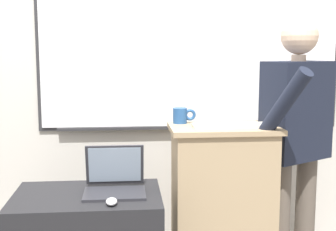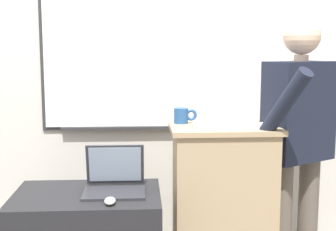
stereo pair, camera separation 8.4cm
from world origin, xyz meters
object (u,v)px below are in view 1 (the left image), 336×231
object	(u,v)px
computer_mouse_by_laptop	(112,202)
lectern_podium	(222,210)
computer_mouse_by_keyboard	(269,123)
person_presenter	(296,131)
coffee_mug	(181,116)
wireless_keyboard	(230,126)
laptop	(115,179)

from	to	relation	value
computer_mouse_by_laptop	lectern_podium	bearing A→B (deg)	27.02
computer_mouse_by_laptop	computer_mouse_by_keyboard	xyz separation A→B (m)	(0.93, 0.31, 0.35)
lectern_podium	computer_mouse_by_keyboard	size ratio (longest dim) A/B	10.56
person_presenter	computer_mouse_by_keyboard	distance (m)	0.26
lectern_podium	person_presenter	world-z (taller)	person_presenter
coffee_mug	lectern_podium	bearing A→B (deg)	-27.64
wireless_keyboard	coffee_mug	bearing A→B (deg)	146.37
laptop	wireless_keyboard	size ratio (longest dim) A/B	0.79
laptop	coffee_mug	world-z (taller)	coffee_mug
lectern_podium	coffee_mug	size ratio (longest dim) A/B	7.41
laptop	computer_mouse_by_laptop	bearing A→B (deg)	-92.94
wireless_keyboard	coffee_mug	distance (m)	0.32
laptop	computer_mouse_by_keyboard	distance (m)	0.97
wireless_keyboard	person_presenter	bearing A→B (deg)	17.29
lectern_podium	computer_mouse_by_laptop	distance (m)	0.77
laptop	coffee_mug	xyz separation A→B (m)	(0.41, 0.23, 0.33)
lectern_podium	laptop	world-z (taller)	lectern_podium
lectern_podium	person_presenter	distance (m)	0.68
laptop	computer_mouse_by_keyboard	xyz separation A→B (m)	(0.92, 0.07, 0.30)
wireless_keyboard	computer_mouse_by_laptop	xyz separation A→B (m)	(-0.69, -0.29, -0.35)
person_presenter	wireless_keyboard	world-z (taller)	person_presenter
person_presenter	coffee_mug	distance (m)	0.73
lectern_podium	coffee_mug	world-z (taller)	coffee_mug
person_presenter	coffee_mug	xyz separation A→B (m)	(-0.73, 0.03, 0.10)
wireless_keyboard	computer_mouse_by_laptop	bearing A→B (deg)	-157.24
lectern_podium	wireless_keyboard	size ratio (longest dim) A/B	2.42
lectern_podium	computer_mouse_by_laptop	size ratio (longest dim) A/B	10.56
wireless_keyboard	laptop	bearing A→B (deg)	-175.87
person_presenter	wireless_keyboard	size ratio (longest dim) A/B	3.92
lectern_podium	laptop	distance (m)	0.70
computer_mouse_by_laptop	computer_mouse_by_keyboard	size ratio (longest dim) A/B	1.00
laptop	wireless_keyboard	xyz separation A→B (m)	(0.68, 0.05, 0.29)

